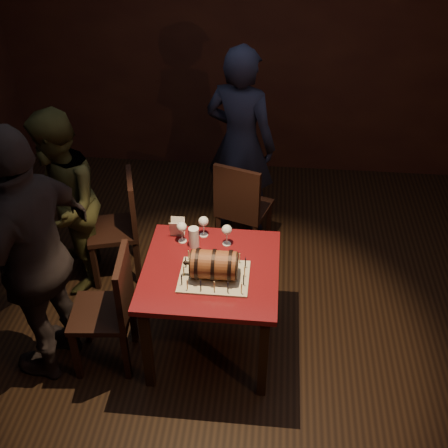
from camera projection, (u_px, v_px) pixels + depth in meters
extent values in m
plane|color=black|center=(225.00, 328.00, 4.29)|extent=(5.00, 5.00, 0.00)
cube|color=black|center=(250.00, 40.00, 5.48)|extent=(5.00, 0.04, 2.80)
cube|color=#490C10|center=(211.00, 270.00, 3.72)|extent=(0.90, 0.90, 0.04)
cube|color=black|center=(147.00, 348.00, 3.67)|extent=(0.06, 0.06, 0.71)
cube|color=black|center=(263.00, 357.00, 3.60)|extent=(0.06, 0.06, 0.71)
cube|color=black|center=(168.00, 272.00, 4.28)|extent=(0.06, 0.06, 0.71)
cube|color=black|center=(267.00, 279.00, 4.22)|extent=(0.06, 0.06, 0.71)
cube|color=#ABA28A|center=(214.00, 277.00, 3.63)|extent=(0.45, 0.35, 0.01)
cylinder|color=brown|center=(214.00, 265.00, 3.57)|extent=(0.28, 0.19, 0.19)
cylinder|color=black|center=(198.00, 264.00, 3.58)|extent=(0.02, 0.20, 0.20)
cylinder|color=black|center=(214.00, 265.00, 3.57)|extent=(0.02, 0.20, 0.20)
cylinder|color=black|center=(230.00, 266.00, 3.56)|extent=(0.02, 0.20, 0.20)
cylinder|color=black|center=(192.00, 263.00, 3.58)|extent=(0.01, 0.18, 0.18)
cylinder|color=black|center=(237.00, 266.00, 3.56)|extent=(0.01, 0.18, 0.18)
cylinder|color=black|center=(188.00, 263.00, 3.59)|extent=(0.04, 0.02, 0.02)
sphere|color=black|center=(185.00, 263.00, 3.59)|extent=(0.03, 0.03, 0.03)
cylinder|color=#F6DE93|center=(187.00, 285.00, 3.50)|extent=(0.01, 0.01, 0.08)
cylinder|color=black|center=(187.00, 279.00, 3.47)|extent=(0.00, 0.00, 0.01)
cylinder|color=black|center=(201.00, 286.00, 3.49)|extent=(0.01, 0.01, 0.08)
cylinder|color=black|center=(201.00, 280.00, 3.47)|extent=(0.00, 0.00, 0.01)
cylinder|color=#F6DE93|center=(214.00, 287.00, 3.49)|extent=(0.01, 0.01, 0.08)
cylinder|color=black|center=(214.00, 281.00, 3.46)|extent=(0.00, 0.00, 0.01)
cylinder|color=black|center=(228.00, 287.00, 3.48)|extent=(0.01, 0.01, 0.08)
cylinder|color=black|center=(228.00, 282.00, 3.45)|extent=(0.00, 0.00, 0.01)
cylinder|color=#F6DE93|center=(242.00, 288.00, 3.47)|extent=(0.01, 0.01, 0.08)
cylinder|color=black|center=(242.00, 283.00, 3.45)|extent=(0.00, 0.00, 0.01)
cylinder|color=black|center=(244.00, 280.00, 3.53)|extent=(0.01, 0.01, 0.08)
cylinder|color=black|center=(244.00, 275.00, 3.51)|extent=(0.00, 0.00, 0.01)
cylinder|color=#F6DE93|center=(245.00, 271.00, 3.60)|extent=(0.01, 0.01, 0.08)
cylinder|color=black|center=(245.00, 266.00, 3.58)|extent=(0.00, 0.00, 0.01)
cylinder|color=black|center=(245.00, 263.00, 3.67)|extent=(0.01, 0.01, 0.08)
cylinder|color=black|center=(246.00, 258.00, 3.65)|extent=(0.00, 0.00, 0.01)
cylinder|color=#F6DE93|center=(239.00, 258.00, 3.71)|extent=(0.01, 0.01, 0.08)
cylinder|color=black|center=(240.00, 253.00, 3.68)|extent=(0.00, 0.00, 0.01)
cylinder|color=black|center=(227.00, 258.00, 3.72)|extent=(0.01, 0.01, 0.08)
cylinder|color=black|center=(227.00, 252.00, 3.69)|extent=(0.00, 0.00, 0.01)
cylinder|color=#F6DE93|center=(214.00, 257.00, 3.72)|extent=(0.01, 0.01, 0.08)
cylinder|color=black|center=(214.00, 251.00, 3.70)|extent=(0.00, 0.00, 0.01)
cylinder|color=black|center=(201.00, 256.00, 3.73)|extent=(0.01, 0.01, 0.08)
cylinder|color=black|center=(201.00, 251.00, 3.70)|extent=(0.00, 0.00, 0.01)
cylinder|color=#F6DE93|center=(189.00, 255.00, 3.74)|extent=(0.01, 0.01, 0.08)
cylinder|color=black|center=(188.00, 250.00, 3.71)|extent=(0.00, 0.00, 0.01)
cylinder|color=black|center=(186.00, 262.00, 3.67)|extent=(0.01, 0.01, 0.08)
cylinder|color=black|center=(185.00, 257.00, 3.65)|extent=(0.00, 0.00, 0.01)
cylinder|color=#F6DE93|center=(184.00, 271.00, 3.61)|extent=(0.01, 0.01, 0.08)
cylinder|color=black|center=(183.00, 266.00, 3.58)|extent=(0.00, 0.00, 0.01)
cylinder|color=black|center=(182.00, 280.00, 3.54)|extent=(0.01, 0.01, 0.08)
cylinder|color=black|center=(181.00, 274.00, 3.51)|extent=(0.00, 0.00, 0.01)
cylinder|color=silver|center=(182.00, 241.00, 3.94)|extent=(0.06, 0.06, 0.01)
cylinder|color=silver|center=(182.00, 236.00, 3.91)|extent=(0.01, 0.01, 0.09)
sphere|color=silver|center=(182.00, 227.00, 3.87)|extent=(0.07, 0.07, 0.07)
sphere|color=#591114|center=(182.00, 228.00, 3.87)|extent=(0.05, 0.05, 0.05)
cylinder|color=silver|center=(204.00, 235.00, 4.00)|extent=(0.06, 0.06, 0.01)
cylinder|color=silver|center=(204.00, 230.00, 3.97)|extent=(0.01, 0.01, 0.09)
sphere|color=silver|center=(203.00, 221.00, 3.92)|extent=(0.07, 0.07, 0.07)
cylinder|color=silver|center=(227.00, 244.00, 3.92)|extent=(0.06, 0.06, 0.01)
cylinder|color=silver|center=(227.00, 238.00, 3.89)|extent=(0.01, 0.01, 0.09)
sphere|color=silver|center=(227.00, 230.00, 3.84)|extent=(0.07, 0.07, 0.07)
sphere|color=#BF594C|center=(227.00, 231.00, 3.85)|extent=(0.05, 0.05, 0.05)
cylinder|color=silver|center=(194.00, 237.00, 3.86)|extent=(0.07, 0.07, 0.15)
cylinder|color=#9E5414|center=(194.00, 239.00, 3.87)|extent=(0.06, 0.06, 0.11)
cylinder|color=white|center=(194.00, 232.00, 3.83)|extent=(0.06, 0.06, 0.02)
cube|color=black|center=(245.00, 208.00, 4.81)|extent=(0.51, 0.51, 0.04)
cube|color=black|center=(269.00, 224.00, 5.02)|extent=(0.04, 0.04, 0.43)
cube|color=black|center=(234.00, 215.00, 5.13)|extent=(0.04, 0.04, 0.43)
cube|color=black|center=(255.00, 245.00, 4.77)|extent=(0.04, 0.04, 0.43)
cube|color=black|center=(218.00, 235.00, 4.88)|extent=(0.04, 0.04, 0.43)
cube|color=black|center=(237.00, 194.00, 4.53)|extent=(0.39, 0.16, 0.46)
cube|color=black|center=(113.00, 230.00, 4.55)|extent=(0.50, 0.50, 0.04)
cube|color=black|center=(95.00, 242.00, 4.80)|extent=(0.04, 0.04, 0.43)
cube|color=black|center=(95.00, 268.00, 4.53)|extent=(0.04, 0.04, 0.43)
cube|color=black|center=(135.00, 238.00, 4.85)|extent=(0.04, 0.04, 0.43)
cube|color=black|center=(138.00, 263.00, 4.58)|extent=(0.04, 0.04, 0.43)
cube|color=black|center=(132.00, 202.00, 4.43)|extent=(0.15, 0.40, 0.46)
cube|color=black|center=(101.00, 313.00, 3.79)|extent=(0.43, 0.43, 0.04)
cube|color=black|center=(86.00, 319.00, 4.07)|extent=(0.04, 0.04, 0.43)
cube|color=black|center=(76.00, 356.00, 3.79)|extent=(0.04, 0.04, 0.43)
cube|color=black|center=(133.00, 320.00, 4.06)|extent=(0.04, 0.04, 0.43)
cube|color=black|center=(126.00, 356.00, 3.79)|extent=(0.04, 0.04, 0.43)
cube|color=black|center=(124.00, 286.00, 3.64)|extent=(0.08, 0.40, 0.46)
imported|color=black|center=(240.00, 144.00, 4.85)|extent=(0.74, 0.61, 1.75)
imported|color=#3A391D|center=(62.00, 205.00, 4.30)|extent=(0.80, 0.89, 1.52)
imported|color=black|center=(35.00, 259.00, 3.52)|extent=(0.71, 1.16, 1.84)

